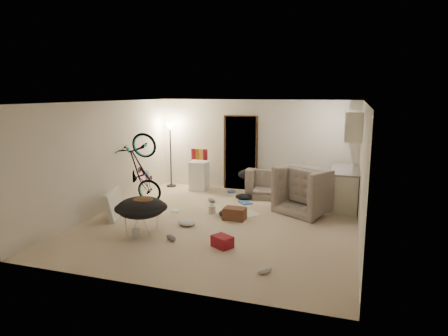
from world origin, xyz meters
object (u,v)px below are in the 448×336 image
(saucer_chair, at_px, (141,212))
(drink_case_a, at_px, (235,214))
(armchair, at_px, (313,195))
(juicer, at_px, (212,209))
(sofa, at_px, (284,187))
(tv_box, at_px, (115,204))
(floor_lamp, at_px, (170,142))
(kitchen_counter, at_px, (345,189))
(bicycle, at_px, (141,185))
(mini_fridge, at_px, (199,176))
(drink_case_b, at_px, (222,242))

(saucer_chair, xyz_separation_m, drink_case_a, (1.47, 1.37, -0.29))
(armchair, bearing_deg, juicer, 55.25)
(sofa, height_order, tv_box, tv_box)
(floor_lamp, height_order, kitchen_counter, floor_lamp)
(armchair, relative_size, juicer, 4.91)
(saucer_chair, bearing_deg, bicycle, 119.45)
(mini_fridge, relative_size, juicer, 3.26)
(kitchen_counter, xyz_separation_m, sofa, (-1.52, 0.45, -0.16))
(drink_case_a, height_order, drink_case_b, drink_case_a)
(armchair, relative_size, drink_case_a, 2.61)
(floor_lamp, xyz_separation_m, armchair, (4.16, -1.24, -0.92))
(armchair, distance_m, drink_case_a, 1.93)
(drink_case_a, xyz_separation_m, juicer, (-0.61, 0.27, -0.03))
(sofa, xyz_separation_m, tv_box, (-3.21, -2.85, 0.02))
(floor_lamp, bearing_deg, tv_box, -88.12)
(tv_box, height_order, drink_case_b, tv_box)
(sofa, relative_size, juicer, 7.82)
(drink_case_b, bearing_deg, drink_case_a, 128.72)
(sofa, distance_m, armchair, 1.35)
(tv_box, distance_m, juicer, 2.14)
(floor_lamp, xyz_separation_m, drink_case_a, (2.63, -2.39, -1.18))
(sofa, height_order, bicycle, bicycle)
(saucer_chair, distance_m, drink_case_a, 2.03)
(floor_lamp, bearing_deg, sofa, -3.46)
(kitchen_counter, relative_size, juicer, 6.18)
(kitchen_counter, relative_size, bicycle, 0.84)
(kitchen_counter, relative_size, mini_fridge, 1.89)
(saucer_chair, xyz_separation_m, drink_case_b, (1.70, -0.18, -0.32))
(sofa, bearing_deg, drink_case_a, 70.53)
(bicycle, height_order, mini_fridge, bicycle)
(kitchen_counter, bearing_deg, saucer_chair, -139.62)
(armchair, bearing_deg, drink_case_b, 97.29)
(kitchen_counter, distance_m, drink_case_a, 2.82)
(drink_case_b, bearing_deg, sofa, 113.44)
(bicycle, xyz_separation_m, mini_fridge, (0.81, 1.78, -0.07))
(saucer_chair, bearing_deg, armchair, 40.11)
(tv_box, bearing_deg, juicer, 9.11)
(sofa, xyz_separation_m, saucer_chair, (-2.14, -3.57, 0.15))
(sofa, bearing_deg, armchair, 126.96)
(floor_lamp, relative_size, tv_box, 2.00)
(armchair, relative_size, drink_case_b, 3.40)
(kitchen_counter, distance_m, sofa, 1.59)
(floor_lamp, relative_size, juicer, 7.45)
(armchair, distance_m, tv_box, 4.45)
(floor_lamp, height_order, armchair, floor_lamp)
(mini_fridge, distance_m, juicer, 2.32)
(tv_box, relative_size, drink_case_b, 2.58)
(sofa, xyz_separation_m, bicycle, (-3.21, -1.68, 0.19))
(drink_case_a, relative_size, juicer, 1.88)
(mini_fridge, bearing_deg, armchair, -21.85)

